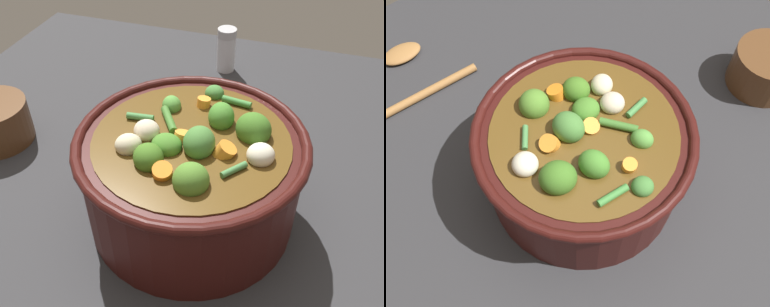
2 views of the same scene
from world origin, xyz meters
The scene contains 4 objects.
ground_plane centered at (0.00, 0.00, 0.00)m, with size 1.10×1.10×0.00m, color #2D2D30.
cooking_pot centered at (0.00, 0.00, 0.07)m, with size 0.29×0.29×0.16m.
wooden_spoon centered at (0.36, 0.09, 0.01)m, with size 0.15×0.18×0.02m.
small_saucepan centered at (-0.06, -0.37, 0.04)m, with size 0.14×0.19×0.07m.
Camera 2 is at (-0.22, 0.20, 0.58)m, focal length 40.08 mm.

